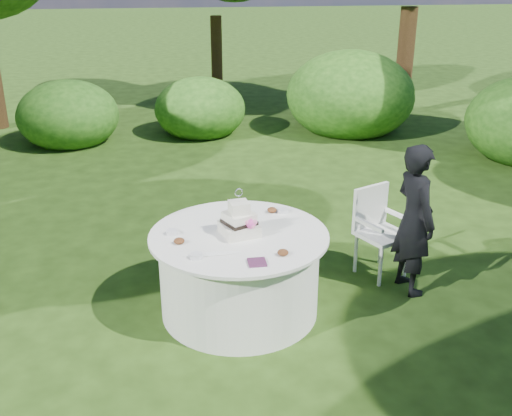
# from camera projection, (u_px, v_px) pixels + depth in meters

# --- Properties ---
(ground) EXTENTS (80.00, 80.00, 0.00)m
(ground) POSITION_uv_depth(u_px,v_px,m) (240.00, 310.00, 5.46)
(ground) COLOR #1F360E
(ground) RESTS_ON ground
(napkins) EXTENTS (0.14, 0.14, 0.02)m
(napkins) POSITION_uv_depth(u_px,v_px,m) (257.00, 262.00, 4.65)
(napkins) COLOR #4D2142
(napkins) RESTS_ON table
(feather_plume) EXTENTS (0.48, 0.07, 0.01)m
(feather_plume) POSITION_uv_depth(u_px,v_px,m) (212.00, 254.00, 4.79)
(feather_plume) COLOR white
(feather_plume) RESTS_ON table
(guest) EXTENTS (0.43, 0.58, 1.46)m
(guest) POSITION_uv_depth(u_px,v_px,m) (414.00, 220.00, 5.55)
(guest) COLOR black
(guest) RESTS_ON ground
(table) EXTENTS (1.56, 1.56, 0.77)m
(table) POSITION_uv_depth(u_px,v_px,m) (239.00, 273.00, 5.31)
(table) COLOR silver
(table) RESTS_ON ground
(cake) EXTENTS (0.36, 0.36, 0.42)m
(cake) POSITION_uv_depth(u_px,v_px,m) (239.00, 222.00, 5.11)
(cake) COLOR silver
(cake) RESTS_ON table
(chair) EXTENTS (0.58, 0.58, 0.90)m
(chair) POSITION_uv_depth(u_px,v_px,m) (377.00, 224.00, 5.96)
(chair) COLOR silver
(chair) RESTS_ON ground
(votives) EXTENTS (1.14, 0.91, 0.04)m
(votives) POSITION_uv_depth(u_px,v_px,m) (219.00, 232.00, 5.16)
(votives) COLOR silver
(votives) RESTS_ON table
(petal_cups) EXTENTS (0.97, 0.98, 0.05)m
(petal_cups) POSITION_uv_depth(u_px,v_px,m) (245.00, 233.00, 5.12)
(petal_cups) COLOR #562D16
(petal_cups) RESTS_ON table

